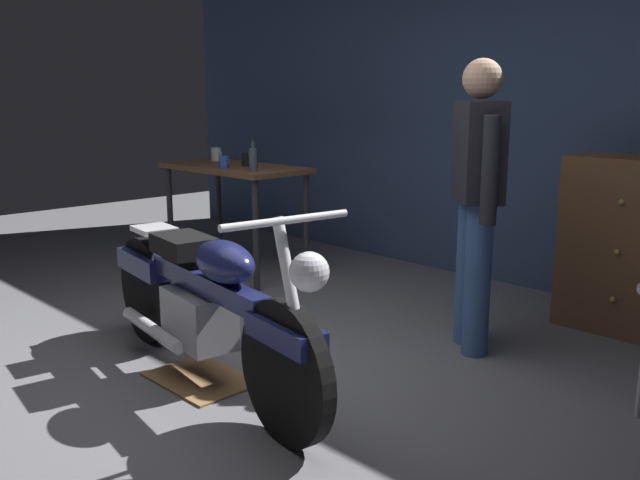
# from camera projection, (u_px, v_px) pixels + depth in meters

# --- Properties ---
(ground_plane) EXTENTS (12.00, 12.00, 0.00)m
(ground_plane) POSITION_uv_depth(u_px,v_px,m) (228.00, 381.00, 3.61)
(ground_plane) COLOR slate
(back_wall) EXTENTS (8.00, 0.12, 3.10)m
(back_wall) POSITION_uv_depth(u_px,v_px,m) (520.00, 84.00, 5.20)
(back_wall) COLOR #384C70
(back_wall) RESTS_ON ground_plane
(workbench) EXTENTS (1.30, 0.64, 0.90)m
(workbench) POSITION_uv_depth(u_px,v_px,m) (234.00, 179.00, 5.67)
(workbench) COLOR brown
(workbench) RESTS_ON ground_plane
(motorcycle) EXTENTS (2.18, 0.66, 1.00)m
(motorcycle) POSITION_uv_depth(u_px,v_px,m) (203.00, 301.00, 3.49)
(motorcycle) COLOR black
(motorcycle) RESTS_ON ground_plane
(person_standing) EXTENTS (0.44, 0.42, 1.67)m
(person_standing) POSITION_uv_depth(u_px,v_px,m) (477.00, 193.00, 3.89)
(person_standing) COLOR #3C5C93
(person_standing) RESTS_ON ground_plane
(wooden_dresser) EXTENTS (0.80, 0.47, 1.10)m
(wooden_dresser) POSITION_uv_depth(u_px,v_px,m) (632.00, 246.00, 4.28)
(wooden_dresser) COLOR brown
(wooden_dresser) RESTS_ON ground_plane
(drip_tray) EXTENTS (0.56, 0.40, 0.01)m
(drip_tray) POSITION_uv_depth(u_px,v_px,m) (201.00, 379.00, 3.62)
(drip_tray) COLOR olive
(drip_tray) RESTS_ON ground_plane
(mug_black_matte) EXTENTS (0.11, 0.07, 0.11)m
(mug_black_matte) POSITION_uv_depth(u_px,v_px,m) (246.00, 159.00, 5.57)
(mug_black_matte) COLOR black
(mug_black_matte) RESTS_ON workbench
(mug_white_ceramic) EXTENTS (0.12, 0.08, 0.11)m
(mug_white_ceramic) POSITION_uv_depth(u_px,v_px,m) (216.00, 154.00, 6.02)
(mug_white_ceramic) COLOR white
(mug_white_ceramic) RESTS_ON workbench
(mug_blue_enamel) EXTENTS (0.11, 0.08, 0.10)m
(mug_blue_enamel) POSITION_uv_depth(u_px,v_px,m) (224.00, 162.00, 5.43)
(mug_blue_enamel) COLOR #2D51AD
(mug_blue_enamel) RESTS_ON workbench
(bottle) EXTENTS (0.06, 0.06, 0.24)m
(bottle) POSITION_uv_depth(u_px,v_px,m) (253.00, 158.00, 5.21)
(bottle) COLOR #3F4C59
(bottle) RESTS_ON workbench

